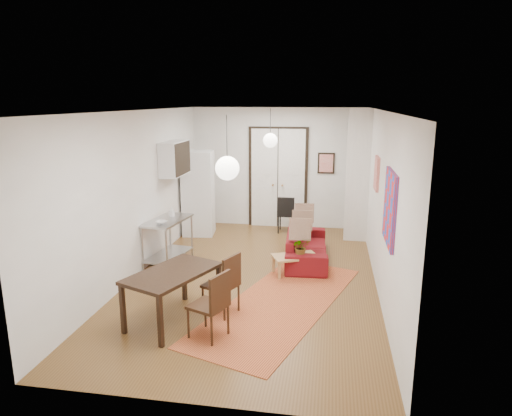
% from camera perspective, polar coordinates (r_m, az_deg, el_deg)
% --- Properties ---
extents(floor, '(7.00, 7.00, 0.00)m').
position_cam_1_polar(floor, '(8.17, -0.20, -8.72)').
color(floor, brown).
rests_on(floor, ground).
extents(ceiling, '(4.20, 7.00, 0.02)m').
position_cam_1_polar(ceiling, '(7.57, -0.22, 12.06)').
color(ceiling, white).
rests_on(ceiling, wall_back).
extents(wall_back, '(4.20, 0.02, 2.90)m').
position_cam_1_polar(wall_back, '(11.16, 2.80, 5.00)').
color(wall_back, white).
rests_on(wall_back, floor).
extents(wall_front, '(4.20, 0.02, 2.90)m').
position_cam_1_polar(wall_front, '(4.47, -7.80, -8.10)').
color(wall_front, white).
rests_on(wall_front, floor).
extents(wall_left, '(0.02, 7.00, 2.90)m').
position_cam_1_polar(wall_left, '(8.35, -14.58, 1.72)').
color(wall_left, white).
rests_on(wall_left, floor).
extents(wall_right, '(0.02, 7.00, 2.90)m').
position_cam_1_polar(wall_right, '(7.68, 15.42, 0.69)').
color(wall_right, white).
rests_on(wall_right, floor).
extents(double_doors, '(1.44, 0.06, 2.50)m').
position_cam_1_polar(double_doors, '(11.15, 2.76, 3.70)').
color(double_doors, white).
rests_on(double_doors, wall_back).
extents(stub_partition, '(0.50, 0.10, 2.90)m').
position_cam_1_polar(stub_partition, '(10.16, 12.61, 3.86)').
color(stub_partition, white).
rests_on(stub_partition, floor).
extents(wall_cabinet, '(0.35, 1.00, 0.70)m').
position_cam_1_polar(wall_cabinet, '(9.59, -10.14, 6.14)').
color(wall_cabinet, white).
rests_on(wall_cabinet, wall_left).
extents(painting_popart, '(0.05, 1.00, 1.00)m').
position_cam_1_polar(painting_popart, '(6.43, 16.40, 0.01)').
color(painting_popart, red).
rests_on(painting_popart, wall_right).
extents(painting_abstract, '(0.05, 0.50, 0.60)m').
position_cam_1_polar(painting_abstract, '(8.40, 14.86, 4.21)').
color(painting_abstract, beige).
rests_on(painting_abstract, wall_right).
extents(poster_back, '(0.40, 0.03, 0.50)m').
position_cam_1_polar(poster_back, '(11.03, 8.76, 5.55)').
color(poster_back, red).
rests_on(poster_back, wall_back).
extents(print_left, '(0.03, 0.44, 0.54)m').
position_cam_1_polar(print_left, '(10.10, -10.02, 6.79)').
color(print_left, '#935C3D').
rests_on(print_left, wall_left).
extents(pendant_back, '(0.30, 0.30, 0.80)m').
position_cam_1_polar(pendant_back, '(9.58, 1.80, 8.45)').
color(pendant_back, white).
rests_on(pendant_back, ceiling).
extents(pendant_front, '(0.30, 0.30, 0.80)m').
position_cam_1_polar(pendant_front, '(5.67, -3.61, 4.99)').
color(pendant_front, white).
rests_on(pendant_front, ceiling).
extents(kilim_rug, '(2.54, 4.02, 0.01)m').
position_cam_1_polar(kilim_rug, '(7.23, 3.09, -11.78)').
color(kilim_rug, '#C46131').
rests_on(kilim_rug, floor).
extents(sofa, '(0.86, 2.00, 0.57)m').
position_cam_1_polar(sofa, '(9.00, 6.37, -4.74)').
color(sofa, maroon).
rests_on(sofa, floor).
extents(coffee_table, '(0.90, 0.73, 0.35)m').
position_cam_1_polar(coffee_table, '(8.27, 4.91, -6.24)').
color(coffee_table, tan).
rests_on(coffee_table, floor).
extents(potted_plant, '(0.37, 0.39, 0.34)m').
position_cam_1_polar(potted_plant, '(8.19, 5.64, -4.83)').
color(potted_plant, '#36642D').
rests_on(potted_plant, coffee_table).
extents(kitchen_counter, '(0.72, 1.20, 0.87)m').
position_cam_1_polar(kitchen_counter, '(8.86, -10.93, -3.39)').
color(kitchen_counter, '#A3A6A8').
rests_on(kitchen_counter, floor).
extents(bowl, '(0.23, 0.23, 0.05)m').
position_cam_1_polar(bowl, '(8.50, -11.73, -1.77)').
color(bowl, beige).
rests_on(bowl, kitchen_counter).
extents(soap_bottle, '(0.09, 0.09, 0.18)m').
position_cam_1_polar(soap_bottle, '(8.98, -10.50, -0.46)').
color(soap_bottle, teal).
rests_on(soap_bottle, kitchen_counter).
extents(fridge, '(0.76, 0.76, 1.94)m').
position_cam_1_polar(fridge, '(10.62, -7.22, 1.86)').
color(fridge, white).
rests_on(fridge, floor).
extents(dining_table, '(1.22, 1.54, 0.75)m').
position_cam_1_polar(dining_table, '(6.54, -10.38, -8.50)').
color(dining_table, black).
rests_on(dining_table, floor).
extents(dining_chair_near, '(0.57, 0.69, 0.93)m').
position_cam_1_polar(dining_chair_near, '(6.81, -4.27, -8.56)').
color(dining_chair_near, '#371F11').
rests_on(dining_chair_near, floor).
extents(dining_chair_far, '(0.57, 0.69, 0.93)m').
position_cam_1_polar(dining_chair_far, '(6.19, -5.81, -10.93)').
color(dining_chair_far, '#371F11').
rests_on(dining_chair_far, floor).
extents(black_side_chair, '(0.41, 0.41, 0.88)m').
position_cam_1_polar(black_side_chair, '(10.87, 3.88, -0.29)').
color(black_side_chair, black).
rests_on(black_side_chair, floor).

